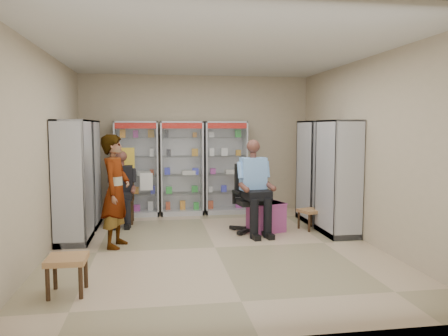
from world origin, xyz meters
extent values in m
plane|color=tan|center=(0.00, 0.00, 0.00)|extent=(6.00, 6.00, 0.00)
cube|color=tan|center=(0.00, 3.00, 1.50)|extent=(5.00, 0.02, 3.00)
cube|color=tan|center=(0.00, -3.00, 1.50)|extent=(5.00, 0.02, 3.00)
cube|color=tan|center=(-2.50, 0.00, 1.50)|extent=(0.02, 6.00, 3.00)
cube|color=tan|center=(2.50, 0.00, 1.50)|extent=(0.02, 6.00, 3.00)
cube|color=beige|center=(0.00, 0.00, 3.00)|extent=(5.00, 6.00, 0.02)
cube|color=#A5A9AD|center=(-1.30, 2.73, 1.00)|extent=(0.90, 0.50, 2.00)
cube|color=#B4B6BC|center=(-0.35, 2.73, 1.00)|extent=(0.90, 0.50, 2.00)
cube|color=#A4A7AB|center=(0.60, 2.73, 1.00)|extent=(0.90, 0.50, 2.00)
cube|color=#A1A2A8|center=(2.23, 1.60, 1.00)|extent=(0.90, 0.50, 2.00)
cube|color=#AFB1B7|center=(2.23, 0.50, 1.00)|extent=(0.90, 0.50, 2.00)
cube|color=#ADAEB4|center=(-2.23, 1.80, 1.00)|extent=(0.90, 0.50, 2.00)
cube|color=#A9ADB0|center=(-2.23, 0.70, 1.00)|extent=(0.90, 0.50, 2.00)
cube|color=#321C13|center=(-1.55, 2.00, 0.47)|extent=(0.42, 0.42, 0.94)
cube|color=black|center=(0.79, 0.93, 0.61)|extent=(0.75, 0.75, 1.22)
cube|color=#A64279|center=(1.06, 0.96, 0.26)|extent=(0.68, 0.67, 0.52)
cylinder|color=#562207|center=(1.12, 1.01, 0.58)|extent=(0.07, 0.07, 0.11)
cube|color=#9C7342|center=(1.90, 0.94, 0.19)|extent=(0.48, 0.48, 0.37)
cube|color=olive|center=(-1.90, -1.63, 0.22)|extent=(0.43, 0.43, 0.43)
imported|color=#99999C|center=(-1.52, 0.30, 0.88)|extent=(0.58, 0.73, 1.77)
camera|label=1|loc=(-0.89, -6.63, 1.89)|focal=35.00mm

